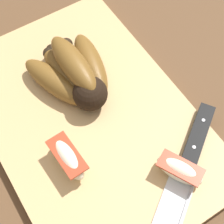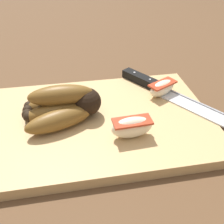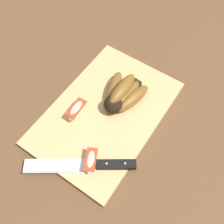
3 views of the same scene
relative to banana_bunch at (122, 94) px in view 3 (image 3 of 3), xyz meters
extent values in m
plane|color=brown|center=(-0.05, 0.00, -0.04)|extent=(6.00, 6.00, 0.00)
cube|color=tan|center=(-0.06, 0.01, -0.03)|extent=(0.42, 0.28, 0.02)
sphere|color=black|center=(-0.05, 0.00, 0.00)|extent=(0.05, 0.05, 0.05)
ellipsoid|color=brown|center=(0.01, -0.03, -0.01)|extent=(0.13, 0.06, 0.04)
sphere|color=black|center=(0.06, -0.02, -0.01)|extent=(0.02, 0.02, 0.02)
ellipsoid|color=brown|center=(0.01, -0.01, -0.01)|extent=(0.12, 0.05, 0.04)
sphere|color=black|center=(0.06, -0.01, -0.01)|extent=(0.02, 0.02, 0.02)
ellipsoid|color=brown|center=(0.01, 0.01, -0.01)|extent=(0.12, 0.05, 0.04)
sphere|color=black|center=(0.06, 0.01, -0.01)|extent=(0.02, 0.02, 0.02)
ellipsoid|color=brown|center=(0.01, 0.03, -0.01)|extent=(0.13, 0.07, 0.04)
sphere|color=black|center=(0.06, 0.01, -0.01)|extent=(0.02, 0.02, 0.02)
ellipsoid|color=brown|center=(0.00, 0.00, 0.02)|extent=(0.12, 0.04, 0.04)
cylinder|color=white|center=(0.02, 0.00, 0.01)|extent=(0.02, 0.02, 0.00)
cube|color=silver|center=(-0.25, 0.02, -0.02)|extent=(0.13, 0.17, 0.00)
cube|color=#99999E|center=(-0.27, 0.01, -0.02)|extent=(0.10, 0.15, 0.00)
cube|color=black|center=(-0.18, -0.10, -0.02)|extent=(0.07, 0.09, 0.02)
cylinder|color=#B2B2B7|center=(-0.16, -0.12, -0.01)|extent=(0.01, 0.01, 0.00)
cylinder|color=#B2B2B7|center=(-0.19, -0.08, -0.01)|extent=(0.01, 0.01, 0.00)
ellipsoid|color=#F4E5C1|center=(-0.11, 0.07, -0.01)|extent=(0.07, 0.03, 0.04)
cube|color=#B2381E|center=(-0.11, 0.07, 0.01)|extent=(0.07, 0.03, 0.00)
ellipsoid|color=#F4E5C1|center=(-0.20, -0.04, -0.01)|extent=(0.07, 0.05, 0.03)
cube|color=#B2381E|center=(-0.20, -0.04, 0.00)|extent=(0.07, 0.05, 0.00)
camera|label=1|loc=(-0.30, 0.12, 0.45)|focal=58.40mm
camera|label=2|loc=(-0.02, 0.39, 0.27)|focal=41.19mm
camera|label=3|loc=(-0.35, -0.20, 0.60)|focal=41.05mm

